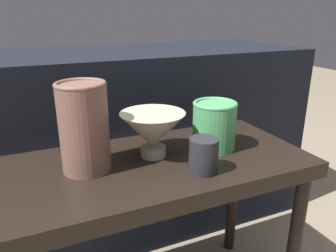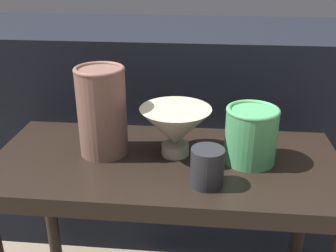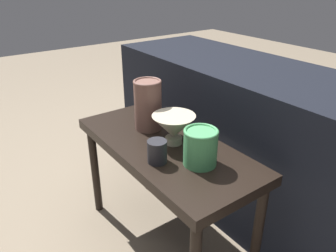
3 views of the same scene
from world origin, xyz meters
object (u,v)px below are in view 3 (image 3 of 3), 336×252
object	(u,v)px
vase_textured_left	(148,104)
cup	(157,152)
bowl	(174,127)
vase_colorful_right	(200,146)

from	to	relation	value
vase_textured_left	cup	distance (m)	0.28
bowl	vase_colorful_right	xyz separation A→B (m)	(0.17, -0.01, -0.00)
bowl	cup	xyz separation A→B (m)	(0.07, -0.12, -0.03)
vase_textured_left	cup	world-z (taller)	vase_textured_left
bowl	vase_colorful_right	bearing A→B (deg)	-5.07
vase_textured_left	vase_colorful_right	distance (m)	0.34
vase_colorful_right	cup	size ratio (longest dim) A/B	1.59
vase_textured_left	vase_colorful_right	xyz separation A→B (m)	(0.33, -0.01, -0.04)
cup	vase_colorful_right	bearing A→B (deg)	49.46
bowl	vase_textured_left	distance (m)	0.17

